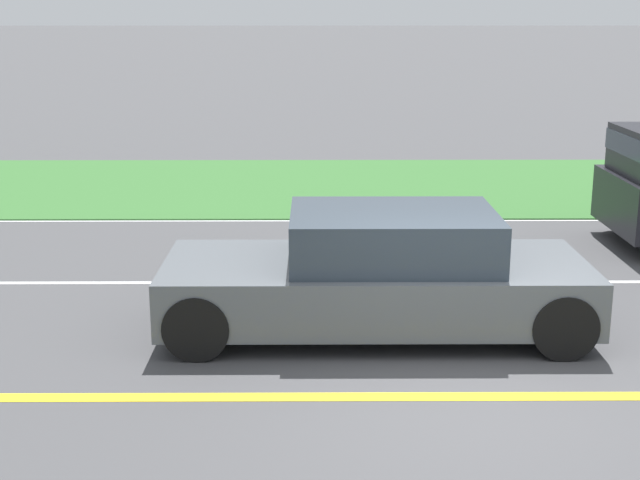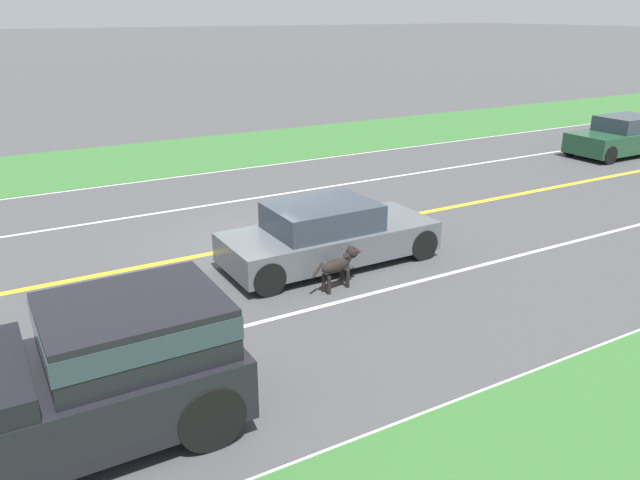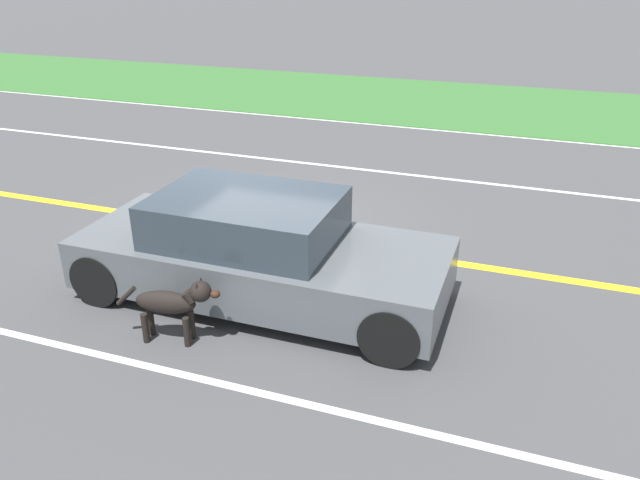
{
  "view_description": "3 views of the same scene",
  "coord_description": "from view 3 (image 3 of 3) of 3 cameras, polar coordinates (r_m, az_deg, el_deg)",
  "views": [
    {
      "loc": [
        -7.45,
        1.42,
        3.4
      ],
      "look_at": [
        1.89,
        1.37,
        0.98
      ],
      "focal_mm": 50.0,
      "sensor_mm": 36.0,
      "label": 1
    },
    {
      "loc": [
        12.35,
        -5.57,
        5.07
      ],
      "look_at": [
        2.65,
        0.02,
        0.93
      ],
      "focal_mm": 35.0,
      "sensor_mm": 36.0,
      "label": 2
    },
    {
      "loc": [
        7.97,
        3.75,
        4.01
      ],
      "look_at": [
        1.71,
        1.52,
        0.9
      ],
      "focal_mm": 35.0,
      "sensor_mm": 36.0,
      "label": 3
    }
  ],
  "objects": [
    {
      "name": "ground_plane",
      "position": [
        9.68,
        -5.06,
        0.54
      ],
      "size": [
        400.0,
        400.0,
        0.0
      ],
      "primitive_type": "plane",
      "color": "#424244"
    },
    {
      "name": "centre_divider_line",
      "position": [
        9.68,
        -5.06,
        0.56
      ],
      "size": [
        0.18,
        160.0,
        0.01
      ],
      "primitive_type": "cube",
      "color": "yellow",
      "rests_on": "ground"
    },
    {
      "name": "lane_edge_line_left",
      "position": [
        15.95,
        5.49,
        10.45
      ],
      "size": [
        0.14,
        160.0,
        0.01
      ],
      "primitive_type": "cube",
      "color": "white",
      "rests_on": "ground"
    },
    {
      "name": "lane_dash_same_dir",
      "position": [
        7.08,
        -16.97,
        -10.61
      ],
      "size": [
        0.1,
        160.0,
        0.01
      ],
      "primitive_type": "cube",
      "color": "white",
      "rests_on": "ground"
    },
    {
      "name": "lane_dash_oncoming",
      "position": [
        12.72,
        1.47,
        6.74
      ],
      "size": [
        0.1,
        160.0,
        0.01
      ],
      "primitive_type": "cube",
      "color": "white",
      "rests_on": "ground"
    },
    {
      "name": "grass_verge_left",
      "position": [
        18.79,
        7.87,
        12.61
      ],
      "size": [
        6.0,
        160.0,
        0.03
      ],
      "primitive_type": "cube",
      "color": "#33662D",
      "rests_on": "ground"
    },
    {
      "name": "ego_car",
      "position": [
        7.7,
        -5.65,
        -1.07
      ],
      "size": [
        1.87,
        4.54,
        1.33
      ],
      "color": "#51565B",
      "rests_on": "ground"
    },
    {
      "name": "dog",
      "position": [
        7.03,
        -13.17,
        -5.58
      ],
      "size": [
        0.38,
        1.21,
        0.8
      ],
      "rotation": [
        0.0,
        0.0,
        0.18
      ],
      "color": "black",
      "rests_on": "ground"
    }
  ]
}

